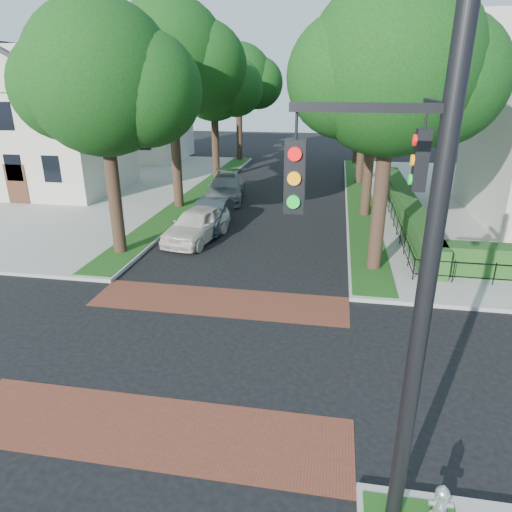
{
  "coord_description": "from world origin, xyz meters",
  "views": [
    {
      "loc": [
        3.74,
        -10.76,
        7.26
      ],
      "look_at": [
        1.21,
        3.74,
        1.6
      ],
      "focal_mm": 32.0,
      "sensor_mm": 36.0,
      "label": 1
    }
  ],
  "objects_px": {
    "parked_car_middle": "(211,215)",
    "traffic_signal": "(410,271)",
    "parked_car_front": "(197,224)",
    "parked_car_rear": "(226,188)",
    "fire_hydrant": "(440,505)"
  },
  "relations": [
    {
      "from": "parked_car_front",
      "to": "fire_hydrant",
      "type": "relative_size",
      "value": 5.88
    },
    {
      "from": "traffic_signal",
      "to": "fire_hydrant",
      "type": "bearing_deg",
      "value": -11.4
    },
    {
      "from": "parked_car_front",
      "to": "parked_car_rear",
      "type": "xyz_separation_m",
      "value": [
        -0.5,
        8.14,
        -0.0
      ]
    },
    {
      "from": "parked_car_middle",
      "to": "fire_hydrant",
      "type": "distance_m",
      "value": 18.15
    },
    {
      "from": "parked_car_middle",
      "to": "traffic_signal",
      "type": "bearing_deg",
      "value": -67.17
    },
    {
      "from": "parked_car_front",
      "to": "parked_car_rear",
      "type": "distance_m",
      "value": 8.16
    },
    {
      "from": "traffic_signal",
      "to": "parked_car_rear",
      "type": "height_order",
      "value": "traffic_signal"
    },
    {
      "from": "parked_car_middle",
      "to": "parked_car_rear",
      "type": "bearing_deg",
      "value": 94.1
    },
    {
      "from": "traffic_signal",
      "to": "fire_hydrant",
      "type": "xyz_separation_m",
      "value": [
        0.96,
        -0.19,
        -4.18
      ]
    },
    {
      "from": "fire_hydrant",
      "to": "traffic_signal",
      "type": "bearing_deg",
      "value": 167.39
    },
    {
      "from": "parked_car_front",
      "to": "parked_car_rear",
      "type": "height_order",
      "value": "parked_car_front"
    },
    {
      "from": "parked_car_middle",
      "to": "parked_car_rear",
      "type": "xyz_separation_m",
      "value": [
        -0.67,
        6.13,
        0.06
      ]
    },
    {
      "from": "parked_car_rear",
      "to": "fire_hydrant",
      "type": "relative_size",
      "value": 6.87
    },
    {
      "from": "traffic_signal",
      "to": "parked_car_rear",
      "type": "relative_size",
      "value": 1.45
    },
    {
      "from": "traffic_signal",
      "to": "parked_car_front",
      "type": "xyz_separation_m",
      "value": [
        -7.58,
        13.89,
        -3.9
      ]
    }
  ]
}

